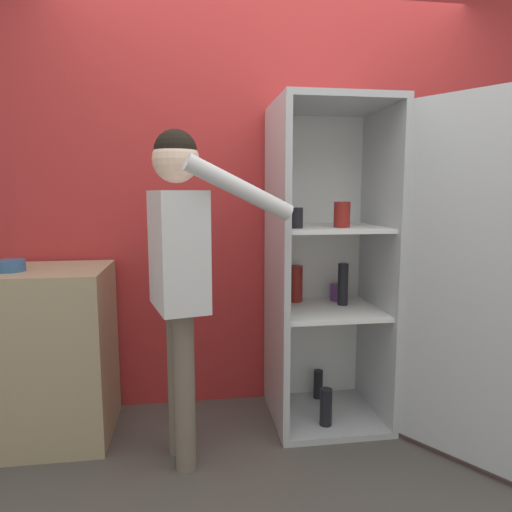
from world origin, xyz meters
TOP-DOWN VIEW (x-y plane):
  - ground_plane at (0.00, 0.00)m, footprint 12.00×12.00m
  - wall_back at (0.00, 0.98)m, footprint 7.00×0.06m
  - refrigerator at (0.43, 0.55)m, footprint 1.03×1.14m
  - person at (-0.53, 0.30)m, footprint 0.69×0.50m
  - counter at (-1.24, 0.64)m, footprint 0.62×0.57m
  - bowl at (-1.39, 0.58)m, footprint 0.14×0.14m

SIDE VIEW (x-z plane):
  - ground_plane at x=0.00m, z-range 0.00..0.00m
  - counter at x=-1.24m, z-range 0.00..0.93m
  - refrigerator at x=0.43m, z-range -0.01..1.82m
  - bowl at x=-1.39m, z-range 0.93..0.99m
  - person at x=-0.53m, z-range 0.24..1.85m
  - wall_back at x=0.00m, z-range 0.00..2.55m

